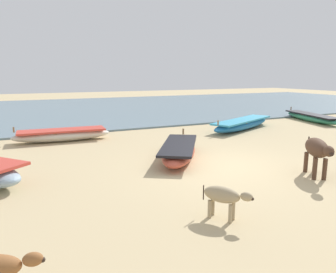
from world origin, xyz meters
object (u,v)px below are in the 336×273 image
object	(u,v)px
calf_near_dun	(224,196)
cow_adult_dark	(317,150)
fishing_boat_1	(62,135)
fishing_boat_2	(311,117)
fishing_boat_3	(179,150)
fishing_boat_0	(242,124)

from	to	relation	value
calf_near_dun	cow_adult_dark	bearing A→B (deg)	72.58
fishing_boat_1	fishing_boat_2	distance (m)	13.09
fishing_boat_3	fishing_boat_0	bearing A→B (deg)	-23.42
fishing_boat_3	calf_near_dun	size ratio (longest dim) A/B	4.00
fishing_boat_1	cow_adult_dark	world-z (taller)	cow_adult_dark
cow_adult_dark	calf_near_dun	distance (m)	3.69
fishing_boat_1	fishing_boat_3	xyz separation A→B (m)	(2.86, -4.27, 0.00)
fishing_boat_2	fishing_boat_3	bearing A→B (deg)	126.06
fishing_boat_0	fishing_boat_3	size ratio (longest dim) A/B	1.39
fishing_boat_2	fishing_boat_3	size ratio (longest dim) A/B	1.33
fishing_boat_2	calf_near_dun	bearing A→B (deg)	139.98
fishing_boat_2	cow_adult_dark	xyz separation A→B (m)	(-7.92, -6.93, 0.47)
fishing_boat_2	calf_near_dun	size ratio (longest dim) A/B	5.31
cow_adult_dark	fishing_boat_3	bearing A→B (deg)	-112.93
cow_adult_dark	calf_near_dun	world-z (taller)	cow_adult_dark
fishing_boat_1	cow_adult_dark	bearing A→B (deg)	128.43
fishing_boat_2	fishing_boat_1	bearing A→B (deg)	103.59
calf_near_dun	fishing_boat_0	bearing A→B (deg)	106.18
fishing_boat_1	fishing_boat_3	size ratio (longest dim) A/B	1.08
fishing_boat_0	calf_near_dun	xyz separation A→B (m)	(-6.36, -7.48, 0.18)
fishing_boat_3	cow_adult_dark	size ratio (longest dim) A/B	2.44
cow_adult_dark	fishing_boat_1	bearing A→B (deg)	-114.85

